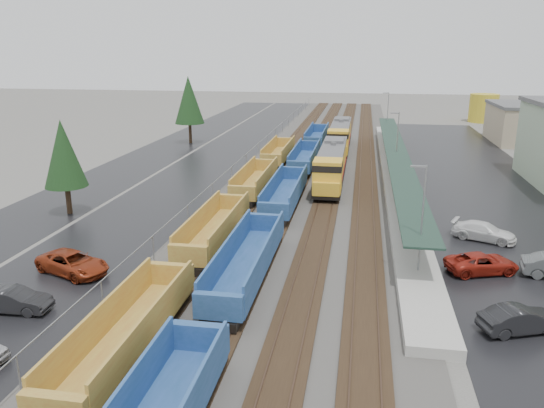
# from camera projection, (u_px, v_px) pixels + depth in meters

# --- Properties ---
(ballast_strip) EXTENTS (20.00, 160.00, 0.08)m
(ballast_strip) POSITION_uv_depth(u_px,v_px,m) (323.00, 159.00, 75.66)
(ballast_strip) COLOR #302D2B
(ballast_strip) RESTS_ON ground
(trackbed) EXTENTS (14.60, 160.00, 0.22)m
(trackbed) POSITION_uv_depth(u_px,v_px,m) (323.00, 158.00, 75.62)
(trackbed) COLOR black
(trackbed) RESTS_ON ground
(west_parking_lot) EXTENTS (10.00, 160.00, 0.02)m
(west_parking_lot) POSITION_uv_depth(u_px,v_px,m) (222.00, 156.00, 78.09)
(west_parking_lot) COLOR black
(west_parking_lot) RESTS_ON ground
(west_road) EXTENTS (9.00, 160.00, 0.02)m
(west_road) POSITION_uv_depth(u_px,v_px,m) (157.00, 154.00, 79.71)
(west_road) COLOR black
(west_road) RESTS_ON ground
(east_commuter_lot) EXTENTS (16.00, 100.00, 0.02)m
(east_commuter_lot) POSITION_uv_depth(u_px,v_px,m) (476.00, 181.00, 63.13)
(east_commuter_lot) COLOR black
(east_commuter_lot) RESTS_ON ground
(station_platform) EXTENTS (3.00, 80.00, 8.00)m
(station_platform) POSITION_uv_depth(u_px,v_px,m) (395.00, 172.00, 64.47)
(station_platform) COLOR #9E9B93
(station_platform) RESTS_ON ground
(chainlink_fence) EXTENTS (0.08, 160.04, 2.02)m
(chainlink_fence) POSITION_uv_depth(u_px,v_px,m) (256.00, 148.00, 75.27)
(chainlink_fence) COLOR gray
(chainlink_fence) RESTS_ON ground
(distant_hills) EXTENTS (301.00, 140.00, 25.20)m
(distant_hills) POSITION_uv_depth(u_px,v_px,m) (465.00, 88.00, 210.94)
(distant_hills) COLOR #4D5F4A
(distant_hills) RESTS_ON ground
(tree_west_near) EXTENTS (3.96, 3.96, 9.00)m
(tree_west_near) POSITION_uv_depth(u_px,v_px,m) (63.00, 154.00, 49.21)
(tree_west_near) COLOR #332316
(tree_west_near) RESTS_ON ground
(tree_west_far) EXTENTS (4.84, 4.84, 11.00)m
(tree_west_far) POSITION_uv_depth(u_px,v_px,m) (189.00, 100.00, 86.84)
(tree_west_far) COLOR #332316
(tree_west_far) RESTS_ON ground
(tree_east) EXTENTS (4.40, 4.40, 10.00)m
(tree_east) POSITION_uv_depth(u_px,v_px,m) (543.00, 120.00, 67.42)
(tree_east) COLOR #332316
(tree_east) RESTS_ON ground
(locomotive_lead) EXTENTS (2.95, 19.42, 4.40)m
(locomotive_lead) POSITION_uv_depth(u_px,v_px,m) (332.00, 165.00, 61.03)
(locomotive_lead) COLOR black
(locomotive_lead) RESTS_ON ground
(locomotive_trail) EXTENTS (2.95, 19.42, 4.40)m
(locomotive_trail) POSITION_uv_depth(u_px,v_px,m) (340.00, 136.00, 80.89)
(locomotive_trail) COLOR black
(locomotive_trail) RESTS_ON ground
(well_string_yellow) EXTENTS (2.82, 79.75, 2.50)m
(well_string_yellow) POSITION_uv_depth(u_px,v_px,m) (215.00, 230.00, 42.51)
(well_string_yellow) COLOR #A66F2E
(well_string_yellow) RESTS_ON ground
(well_string_blue) EXTENTS (2.85, 105.47, 2.53)m
(well_string_blue) POSITION_uv_depth(u_px,v_px,m) (270.00, 221.00, 44.53)
(well_string_blue) COLOR navy
(well_string_blue) RESTS_ON ground
(storage_tank) EXTENTS (5.96, 5.96, 5.96)m
(storage_tank) POSITION_uv_depth(u_px,v_px,m) (483.00, 108.00, 113.46)
(storage_tank) COLOR gold
(storage_tank) RESTS_ON ground
(parked_car_west_b) EXTENTS (1.76, 4.50, 1.46)m
(parked_car_west_b) POSITION_uv_depth(u_px,v_px,m) (14.00, 300.00, 31.69)
(parked_car_west_b) COLOR black
(parked_car_west_b) RESTS_ON ground
(parked_car_west_c) EXTENTS (4.38, 6.08, 1.54)m
(parked_car_west_c) POSITION_uv_depth(u_px,v_px,m) (73.00, 263.00, 37.07)
(parked_car_west_c) COLOR maroon
(parked_car_west_c) RESTS_ON ground
(parked_car_east_a) EXTENTS (3.10, 4.83, 1.50)m
(parked_car_east_a) POSITION_uv_depth(u_px,v_px,m) (520.00, 320.00, 29.37)
(parked_car_east_a) COLOR black
(parked_car_east_a) RESTS_ON ground
(parked_car_east_b) EXTENTS (3.81, 5.54, 1.41)m
(parked_car_east_b) POSITION_uv_depth(u_px,v_px,m) (482.00, 263.00, 37.22)
(parked_car_east_b) COLOR maroon
(parked_car_east_b) RESTS_ON ground
(parked_car_east_c) EXTENTS (3.83, 5.47, 1.47)m
(parked_car_east_c) POSITION_uv_depth(u_px,v_px,m) (484.00, 232.00, 43.56)
(parked_car_east_c) COLOR white
(parked_car_east_c) RESTS_ON ground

